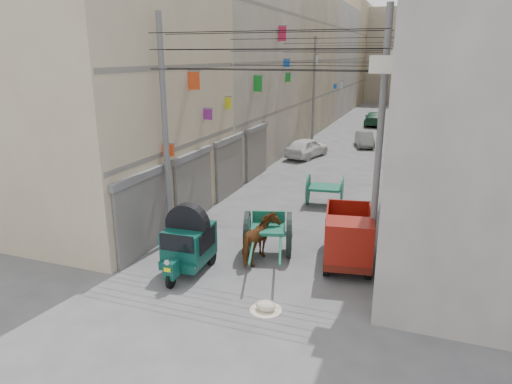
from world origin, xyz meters
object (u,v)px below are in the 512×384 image
at_px(mini_truck, 348,242).
at_px(feed_sack, 266,306).
at_px(distant_car_grey, 365,139).
at_px(distant_car_white, 307,148).
at_px(auto_rickshaw, 188,241).
at_px(distant_car_green, 374,119).
at_px(second_cart, 325,189).
at_px(horse, 260,240).
at_px(tonga_cart, 268,233).

distance_m(mini_truck, feed_sack, 3.85).
xyz_separation_m(mini_truck, distant_car_grey, (-2.21, 21.02, -0.34)).
bearing_deg(feed_sack, distant_car_white, 101.08).
bearing_deg(auto_rickshaw, mini_truck, 20.28).
bearing_deg(distant_car_green, second_cart, 87.49).
bearing_deg(horse, feed_sack, 115.96).
relative_size(mini_truck, distant_car_grey, 1.06).
xyz_separation_m(second_cart, horse, (-0.75, -6.64, 0.01)).
xyz_separation_m(second_cart, distant_car_green, (-0.74, 26.34, -0.11)).
distance_m(mini_truck, horse, 2.85).
height_order(feed_sack, horse, horse).
distance_m(horse, distant_car_white, 16.61).
height_order(auto_rickshaw, horse, auto_rickshaw).
relative_size(tonga_cart, feed_sack, 6.65).
bearing_deg(distant_car_green, mini_truck, 90.79).
bearing_deg(second_cart, feed_sack, -94.29).
bearing_deg(mini_truck, feed_sack, -124.90).
distance_m(auto_rickshaw, mini_truck, 5.10).
xyz_separation_m(mini_truck, distant_car_white, (-5.37, 15.83, -0.23)).
bearing_deg(auto_rickshaw, tonga_cart, 42.61).
bearing_deg(tonga_cart, feed_sack, -88.49).
distance_m(second_cart, feed_sack, 9.51).
bearing_deg(distant_car_grey, auto_rickshaw, -110.73).
bearing_deg(feed_sack, tonga_cart, 108.04).
xyz_separation_m(horse, distant_car_white, (-2.58, 16.41, -0.11)).
height_order(auto_rickshaw, distant_car_grey, auto_rickshaw).
bearing_deg(distant_car_white, auto_rickshaw, 107.80).
bearing_deg(distant_car_grey, tonga_cart, -105.94).
height_order(tonga_cart, second_cart, tonga_cart).
height_order(mini_truck, feed_sack, mini_truck).
relative_size(second_cart, distant_car_white, 0.46).
relative_size(auto_rickshaw, horse, 1.34).
xyz_separation_m(distant_car_white, distant_car_green, (2.59, 16.58, -0.01)).
relative_size(second_cart, horse, 0.97).
relative_size(second_cart, feed_sack, 3.25).
bearing_deg(tonga_cart, distant_car_green, 73.58).
distance_m(distant_car_white, distant_car_grey, 6.08).
bearing_deg(distant_car_green, tonga_cart, 85.99).
distance_m(tonga_cart, horse, 0.60).
xyz_separation_m(auto_rickshaw, distant_car_white, (-0.67, 17.81, -0.34)).
bearing_deg(auto_rickshaw, distant_car_white, 89.64).
relative_size(tonga_cart, mini_truck, 1.04).
relative_size(mini_truck, distant_car_green, 0.78).
distance_m(feed_sack, distant_car_green, 35.84).
bearing_deg(feed_sack, auto_rickshaw, 155.10).
height_order(distant_car_white, distant_car_green, distant_car_white).
bearing_deg(distant_car_white, feed_sack, 116.71).
distance_m(tonga_cart, second_cart, 6.09).
height_order(tonga_cart, distant_car_green, tonga_cart).
relative_size(distant_car_white, distant_car_green, 0.86).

